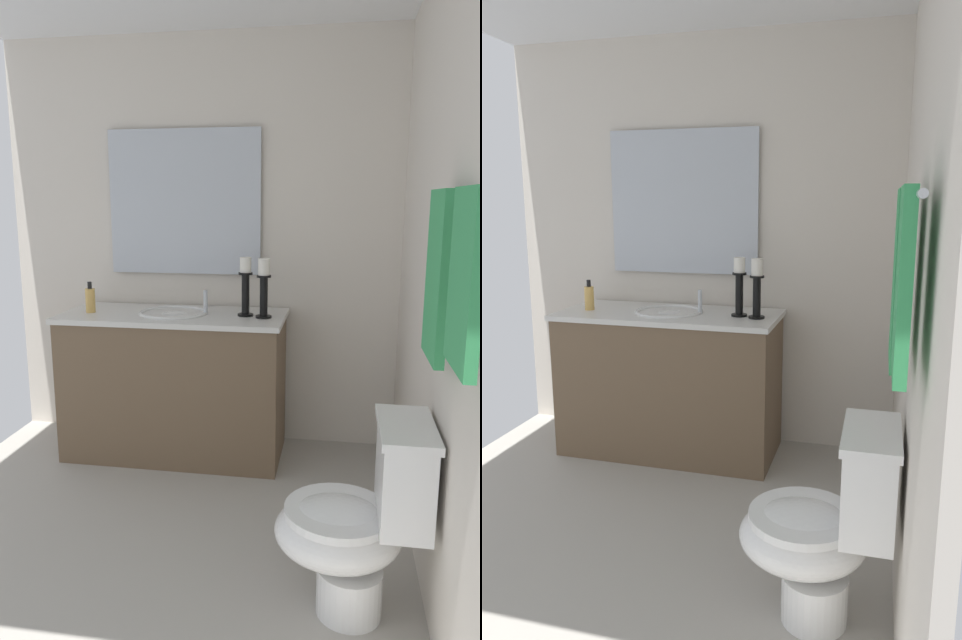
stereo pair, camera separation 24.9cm
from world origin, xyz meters
TOP-DOWN VIEW (x-y plane):
  - floor at (0.00, 0.00)m, footprint 2.57×2.44m
  - wall_back at (0.00, 1.22)m, footprint 2.57×0.04m
  - wall_left at (-1.28, 0.00)m, footprint 0.04×2.44m
  - vanity_cabinet at (-0.96, -0.10)m, footprint 0.58×1.30m
  - sink_basin at (-0.96, -0.10)m, footprint 0.40×0.40m
  - mirror at (-1.24, -0.10)m, footprint 0.02×0.93m
  - candle_holder_tall at (-0.92, 0.43)m, footprint 0.09×0.09m
  - candle_holder_short at (-0.96, 0.33)m, footprint 0.09×0.09m
  - soap_bottle at (-0.91, -0.58)m, footprint 0.06×0.06m
  - toilet at (0.31, 0.94)m, footprint 0.39×0.54m
  - towel_bar at (0.60, 1.16)m, footprint 0.81×0.02m
  - towel_near_vanity at (0.40, 1.14)m, footprint 0.28×0.03m
  - towel_center at (0.80, 1.14)m, footprint 0.27×0.03m

SIDE VIEW (x-z plane):
  - floor at x=0.00m, z-range -0.02..0.00m
  - toilet at x=0.31m, z-range -0.01..0.74m
  - vanity_cabinet at x=-0.96m, z-range 0.00..0.85m
  - sink_basin at x=-0.96m, z-range 0.69..0.94m
  - soap_bottle at x=-0.91m, z-range 0.84..1.02m
  - candle_holder_short at x=-0.96m, z-range 0.86..1.20m
  - candle_holder_tall at x=-0.92m, z-range 0.86..1.20m
  - wall_back at x=0.00m, z-range 0.00..2.45m
  - wall_left at x=-1.28m, z-range 0.00..2.45m
  - towel_near_vanity at x=0.40m, z-range 1.01..1.53m
  - towel_center at x=0.80m, z-range 1.09..1.53m
  - mirror at x=-1.24m, z-range 1.05..1.91m
  - towel_bar at x=0.60m, z-range 1.50..1.52m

